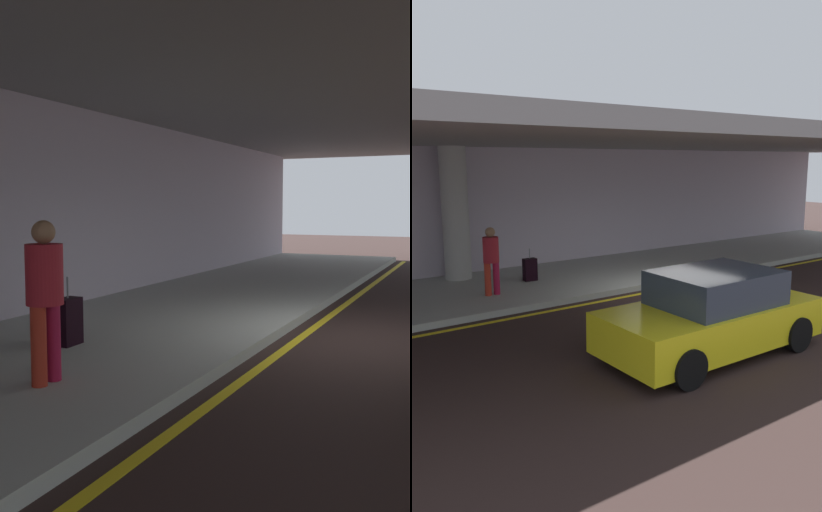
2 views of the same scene
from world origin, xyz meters
The scene contains 7 objects.
ground_plane centered at (0.00, 0.00, 0.00)m, with size 60.00×60.00×0.00m, color #2D201D.
sidewalk centered at (0.00, 3.10, 0.07)m, with size 26.00×4.20×0.15m, color #A5ABA4.
lane_stripe_yellow centered at (0.00, 0.72, 0.00)m, with size 26.00×0.14×0.01m, color yellow.
ceiling_overhang centered at (0.00, 2.60, 3.95)m, with size 28.00×13.20×0.30m, color gray.
terminal_back_wall centered at (0.00, 5.35, 1.90)m, with size 26.00×0.30×3.80m, color #BCB1C1.
traveler_with_luggage centered at (-3.94, 2.35, 1.11)m, with size 0.38×0.38×1.68m.
suitcase_upright_primary centered at (-2.50, 3.20, 0.46)m, with size 0.36×0.22×0.90m.
Camera 1 is at (-8.62, -1.64, 1.98)m, focal length 41.23 mm.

